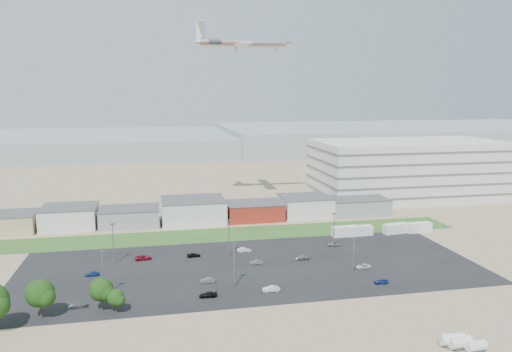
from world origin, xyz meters
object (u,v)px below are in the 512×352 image
object	(u,v)px
parked_car_8	(334,244)
parked_car_3	(208,295)
parked_car_6	(194,255)
storage_tank_nw	(452,339)
parked_car_7	(256,262)
box_trailer_a	(345,231)
parked_car_0	(363,266)
parked_car_10	(78,304)
parked_car_11	(244,250)
parked_car_5	(92,274)
airliner	(243,43)
parked_car_2	(381,281)
parked_car_9	(143,258)
parked_car_4	(208,280)
parked_car_13	(271,289)
parked_car_12	(302,258)

from	to	relation	value
parked_car_8	parked_car_3	bearing A→B (deg)	133.10
parked_car_8	parked_car_6	bearing A→B (deg)	98.73
storage_tank_nw	parked_car_7	bearing A→B (deg)	117.02
box_trailer_a	parked_car_0	bearing A→B (deg)	-105.40
parked_car_8	parked_car_10	xyz separation A→B (m)	(-68.90, -30.06, -0.04)
box_trailer_a	parked_car_11	distance (m)	35.85
parked_car_0	parked_car_5	world-z (taller)	parked_car_5
airliner	parked_car_8	xyz separation A→B (m)	(15.91, -62.97, -64.33)
parked_car_2	parked_car_7	bearing A→B (deg)	-123.67
parked_car_9	parked_car_11	bearing A→B (deg)	-94.25
parked_car_2	parked_car_4	distance (m)	41.75
box_trailer_a	parked_car_4	xyz separation A→B (m)	(-47.51, -31.00, -1.02)
box_trailer_a	parked_car_13	distance (m)	51.91
box_trailer_a	parked_car_8	size ratio (longest dim) A/B	2.26
parked_car_2	parked_car_13	xyz separation A→B (m)	(-27.01, 0.70, 0.08)
parked_car_3	parked_car_10	world-z (taller)	parked_car_10
storage_tank_nw	parked_car_11	xyz separation A→B (m)	(-26.92, 61.28, -0.66)
parked_car_9	parked_car_8	bearing A→B (deg)	-95.35
parked_car_5	box_trailer_a	bearing A→B (deg)	102.62
parked_car_10	parked_car_0	bearing A→B (deg)	-89.48
storage_tank_nw	parked_car_12	bearing A→B (deg)	103.86
parked_car_3	parked_car_10	bearing A→B (deg)	-87.15
parked_car_3	parked_car_7	distance (m)	24.54
parked_car_5	parked_car_7	world-z (taller)	parked_car_5
parked_car_5	parked_car_10	world-z (taller)	parked_car_10
parked_car_3	parked_car_5	bearing A→B (deg)	-121.86
parked_car_6	parked_car_12	bearing A→B (deg)	-112.24
parked_car_4	parked_car_3	bearing A→B (deg)	0.83
parked_car_3	parked_car_6	bearing A→B (deg)	-174.91
airliner	parked_car_0	world-z (taller)	airliner
parked_car_8	parked_car_13	size ratio (longest dim) A/B	0.96
parked_car_2	parked_car_11	xyz separation A→B (m)	(-27.82, 30.71, 0.08)
parked_car_0	parked_car_4	bearing A→B (deg)	-93.14
box_trailer_a	parked_car_8	xyz separation A→B (m)	(-7.28, -9.40, -0.97)
parked_car_5	parked_car_9	bearing A→B (deg)	126.61
airliner	parked_car_4	size ratio (longest dim) A/B	11.41
airliner	parked_car_5	world-z (taller)	airliner
parked_car_7	parked_car_2	bearing A→B (deg)	58.01
airliner	parked_car_9	bearing A→B (deg)	-120.65
parked_car_5	parked_car_12	xyz separation A→B (m)	(55.07, 1.35, 0.01)
box_trailer_a	parked_car_9	distance (m)	63.93
parked_car_12	parked_car_7	bearing A→B (deg)	-84.13
parked_car_6	parked_car_10	bearing A→B (deg)	130.65
parked_car_4	parked_car_7	world-z (taller)	parked_car_4
parked_car_4	parked_car_6	xyz separation A→B (m)	(-1.75, 20.11, -0.05)
airliner	parked_car_2	bearing A→B (deg)	-78.83
box_trailer_a	parked_car_4	bearing A→B (deg)	-149.58
storage_tank_nw	parked_car_8	size ratio (longest dim) A/B	1.14
parked_car_6	parked_car_12	distance (m)	30.11
parked_car_5	parked_car_6	size ratio (longest dim) A/B	0.90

